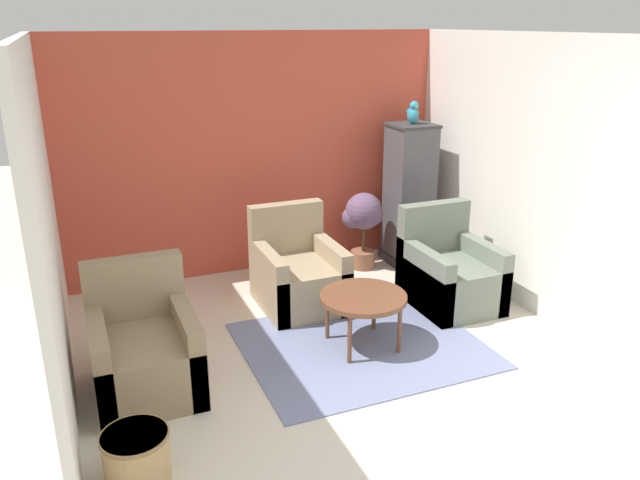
# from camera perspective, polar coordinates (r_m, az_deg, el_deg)

# --- Properties ---
(ground_plane) EXTENTS (20.00, 20.00, 0.00)m
(ground_plane) POSITION_cam_1_polar(r_m,az_deg,el_deg) (4.17, 9.42, -18.65)
(ground_plane) COLOR beige
(ground_plane) RESTS_ON ground
(wall_back_accent) EXTENTS (4.09, 0.06, 2.47)m
(wall_back_accent) POSITION_cam_1_polar(r_m,az_deg,el_deg) (6.55, -5.82, 7.70)
(wall_back_accent) COLOR #C64C38
(wall_back_accent) RESTS_ON ground_plane
(wall_left) EXTENTS (0.06, 3.38, 2.47)m
(wall_left) POSITION_cam_1_polar(r_m,az_deg,el_deg) (4.63, -23.74, 1.14)
(wall_left) COLOR silver
(wall_left) RESTS_ON ground_plane
(wall_right) EXTENTS (0.06, 3.38, 2.47)m
(wall_right) POSITION_cam_1_polar(r_m,az_deg,el_deg) (6.02, 18.12, 5.78)
(wall_right) COLOR silver
(wall_right) RESTS_ON ground_plane
(area_rug) EXTENTS (1.92, 1.59, 0.01)m
(area_rug) POSITION_cam_1_polar(r_m,az_deg,el_deg) (5.26, 3.86, -9.57)
(area_rug) COLOR slate
(area_rug) RESTS_ON ground_plane
(coffee_table) EXTENTS (0.71, 0.71, 0.46)m
(coffee_table) POSITION_cam_1_polar(r_m,az_deg,el_deg) (5.08, 3.97, -5.47)
(coffee_table) COLOR brown
(coffee_table) RESTS_ON ground_plane
(armchair_left) EXTENTS (0.72, 0.84, 0.92)m
(armchair_left) POSITION_cam_1_polar(r_m,az_deg,el_deg) (4.74, -15.76, -9.88)
(armchair_left) COLOR #8E7A5B
(armchair_left) RESTS_ON ground_plane
(armchair_right) EXTENTS (0.72, 0.84, 0.92)m
(armchair_right) POSITION_cam_1_polar(r_m,az_deg,el_deg) (6.00, 11.72, -3.15)
(armchair_right) COLOR slate
(armchair_right) RESTS_ON ground_plane
(armchair_middle) EXTENTS (0.72, 0.84, 0.92)m
(armchair_middle) POSITION_cam_1_polar(r_m,az_deg,el_deg) (5.86, -2.04, -3.30)
(armchair_middle) COLOR #9E896B
(armchair_middle) RESTS_ON ground_plane
(birdcage) EXTENTS (0.47, 0.47, 1.54)m
(birdcage) POSITION_cam_1_polar(r_m,az_deg,el_deg) (6.85, 8.14, 4.06)
(birdcage) COLOR #353539
(birdcage) RESTS_ON ground_plane
(parrot) EXTENTS (0.11, 0.20, 0.24)m
(parrot) POSITION_cam_1_polar(r_m,az_deg,el_deg) (6.68, 8.49, 11.40)
(parrot) COLOR teal
(parrot) RESTS_ON birdcage
(potted_plant) EXTENTS (0.43, 0.39, 0.84)m
(potted_plant) POSITION_cam_1_polar(r_m,az_deg,el_deg) (6.67, 3.97, 1.92)
(potted_plant) COLOR brown
(potted_plant) RESTS_ON ground_plane
(wicker_basket) EXTENTS (0.40, 0.40, 0.32)m
(wicker_basket) POSITION_cam_1_polar(r_m,az_deg,el_deg) (3.98, -16.43, -18.38)
(wicker_basket) COLOR tan
(wicker_basket) RESTS_ON ground_plane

